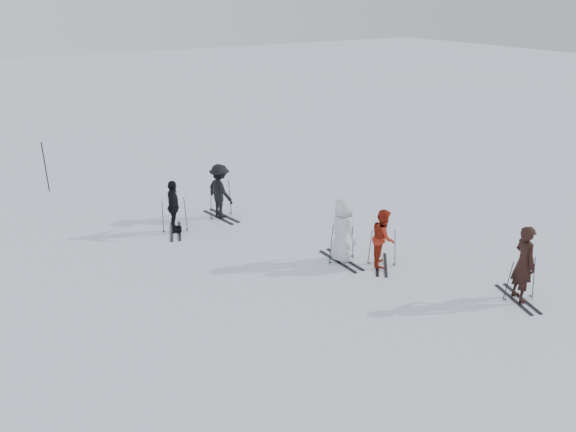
{
  "coord_description": "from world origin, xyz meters",
  "views": [
    {
      "loc": [
        -8.15,
        -12.01,
        7.19
      ],
      "look_at": [
        0.0,
        1.0,
        1.0
      ],
      "focal_mm": 35.0,
      "sensor_mm": 36.0,
      "label": 1
    }
  ],
  "objects_px": {
    "skier_grey": "(342,231)",
    "skier_uphill_far": "(220,192)",
    "skier_red": "(383,238)",
    "piste_marker": "(45,167)",
    "skier_uphill_left": "(174,207)",
    "skier_near_dark": "(524,264)"
  },
  "relations": [
    {
      "from": "skier_uphill_far",
      "to": "piste_marker",
      "type": "bearing_deg",
      "value": 27.5
    },
    {
      "from": "skier_uphill_far",
      "to": "piste_marker",
      "type": "distance_m",
      "value": 7.4
    },
    {
      "from": "skier_red",
      "to": "skier_uphill_left",
      "type": "relative_size",
      "value": 0.97
    },
    {
      "from": "skier_uphill_far",
      "to": "skier_red",
      "type": "bearing_deg",
      "value": -168.12
    },
    {
      "from": "skier_near_dark",
      "to": "skier_uphill_far",
      "type": "xyz_separation_m",
      "value": [
        -3.89,
        8.94,
        -0.06
      ]
    },
    {
      "from": "skier_grey",
      "to": "skier_uphill_left",
      "type": "xyz_separation_m",
      "value": [
        -3.25,
        4.49,
        -0.09
      ]
    },
    {
      "from": "skier_red",
      "to": "skier_uphill_far",
      "type": "xyz_separation_m",
      "value": [
        -2.24,
        5.67,
        0.1
      ]
    },
    {
      "from": "skier_red",
      "to": "skier_uphill_left",
      "type": "height_order",
      "value": "skier_uphill_left"
    },
    {
      "from": "skier_grey",
      "to": "skier_uphill_left",
      "type": "relative_size",
      "value": 1.1
    },
    {
      "from": "skier_grey",
      "to": "skier_uphill_far",
      "type": "height_order",
      "value": "skier_grey"
    },
    {
      "from": "skier_red",
      "to": "skier_grey",
      "type": "distance_m",
      "value": 1.14
    },
    {
      "from": "skier_red",
      "to": "skier_uphill_far",
      "type": "distance_m",
      "value": 6.1
    },
    {
      "from": "skier_red",
      "to": "piste_marker",
      "type": "bearing_deg",
      "value": 69.66
    },
    {
      "from": "skier_red",
      "to": "skier_uphill_far",
      "type": "relative_size",
      "value": 0.89
    },
    {
      "from": "skier_uphill_left",
      "to": "piste_marker",
      "type": "distance_m",
      "value": 6.82
    },
    {
      "from": "piste_marker",
      "to": "skier_uphill_far",
      "type": "bearing_deg",
      "value": -52.81
    },
    {
      "from": "skier_near_dark",
      "to": "skier_uphill_far",
      "type": "distance_m",
      "value": 9.75
    },
    {
      "from": "skier_red",
      "to": "skier_grey",
      "type": "relative_size",
      "value": 0.88
    },
    {
      "from": "skier_near_dark",
      "to": "skier_grey",
      "type": "distance_m",
      "value": 4.75
    },
    {
      "from": "skier_near_dark",
      "to": "piste_marker",
      "type": "bearing_deg",
      "value": 48.56
    },
    {
      "from": "skier_uphill_left",
      "to": "skier_red",
      "type": "bearing_deg",
      "value": -121.64
    },
    {
      "from": "skier_near_dark",
      "to": "skier_uphill_far",
      "type": "height_order",
      "value": "skier_near_dark"
    }
  ]
}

